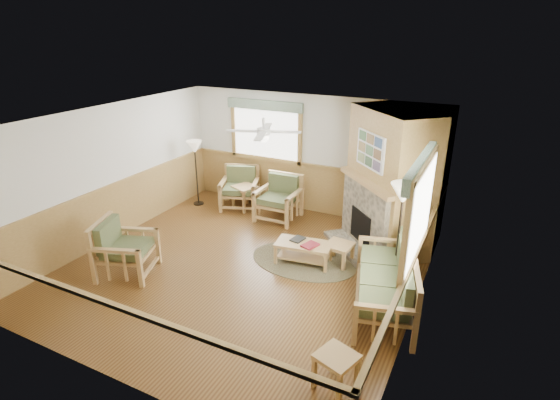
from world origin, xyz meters
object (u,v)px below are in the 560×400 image
at_px(floor_lamp_right, 399,236).
at_px(floor_lamp_left, 196,173).
at_px(coffee_table, 303,253).
at_px(end_table_chairs, 245,197).
at_px(footstool, 339,254).
at_px(sofa, 384,279).
at_px(armchair_back_left, 240,188).
at_px(armchair_back_right, 278,198).
at_px(end_table_sofa, 336,372).
at_px(armchair_left, 126,248).

bearing_deg(floor_lamp_right, floor_lamp_left, 164.64).
distance_m(coffee_table, end_table_chairs, 2.86).
height_order(end_table_chairs, footstool, end_table_chairs).
xyz_separation_m(sofa, footstool, (-1.05, 0.93, -0.28)).
bearing_deg(floor_lamp_left, coffee_table, -22.79).
distance_m(armchair_back_left, floor_lamp_left, 1.10).
relative_size(armchair_back_right, end_table_sofa, 1.97).
distance_m(floor_lamp_left, floor_lamp_right, 5.29).
xyz_separation_m(sofa, floor_lamp_left, (-5.08, 2.11, 0.32)).
xyz_separation_m(coffee_table, end_table_sofa, (1.56, -2.58, 0.05)).
xyz_separation_m(armchair_back_left, end_table_chairs, (0.17, -0.03, -0.20)).
height_order(footstool, floor_lamp_right, floor_lamp_right).
distance_m(sofa, floor_lamp_right, 0.82).
height_order(armchair_back_left, armchair_left, armchair_left).
distance_m(sofa, armchair_back_right, 3.67).
bearing_deg(footstool, coffee_table, -155.78).
relative_size(end_table_chairs, footstool, 1.23).
bearing_deg(floor_lamp_left, floor_lamp_right, -15.36).
height_order(armchair_back_left, floor_lamp_left, floor_lamp_left).
bearing_deg(armchair_back_left, armchair_back_right, -31.47).
bearing_deg(floor_lamp_left, armchair_back_left, 17.40).
height_order(armchair_back_right, floor_lamp_left, floor_lamp_left).
distance_m(armchair_back_left, coffee_table, 3.02).
xyz_separation_m(armchair_left, footstool, (3.21, 1.99, -0.30)).
distance_m(sofa, footstool, 1.42).
bearing_deg(armchair_back_left, end_table_sofa, -68.22).
relative_size(armchair_back_right, floor_lamp_left, 0.62).
height_order(footstool, floor_lamp_left, floor_lamp_left).
bearing_deg(coffee_table, end_table_chairs, 134.80).
xyz_separation_m(armchair_left, end_table_sofa, (4.18, -0.86, -0.25)).
bearing_deg(coffee_table, sofa, -29.87).
bearing_deg(floor_lamp_right, coffee_table, -178.41).
height_order(coffee_table, end_table_chairs, end_table_chairs).
bearing_deg(armchair_back_left, floor_lamp_right, -43.59).
distance_m(armchair_back_right, floor_lamp_left, 2.17).
relative_size(end_table_sofa, floor_lamp_right, 0.28).
relative_size(armchair_back_left, end_table_chairs, 1.70).
height_order(sofa, floor_lamp_left, floor_lamp_left).
bearing_deg(sofa, armchair_left, -91.22).
relative_size(sofa, floor_lamp_left, 1.31).
bearing_deg(floor_lamp_left, sofa, -22.52).
bearing_deg(end_table_chairs, armchair_back_left, 170.69).
bearing_deg(end_table_chairs, floor_lamp_right, -23.22).
distance_m(armchair_back_right, armchair_left, 3.52).
relative_size(end_table_chairs, floor_lamp_left, 0.35).
height_order(sofa, armchair_left, armchair_left).
relative_size(armchair_left, coffee_table, 0.99).
bearing_deg(floor_lamp_right, end_table_sofa, -92.10).
distance_m(end_table_chairs, footstool, 3.22).
relative_size(armchair_back_right, armchair_left, 0.99).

